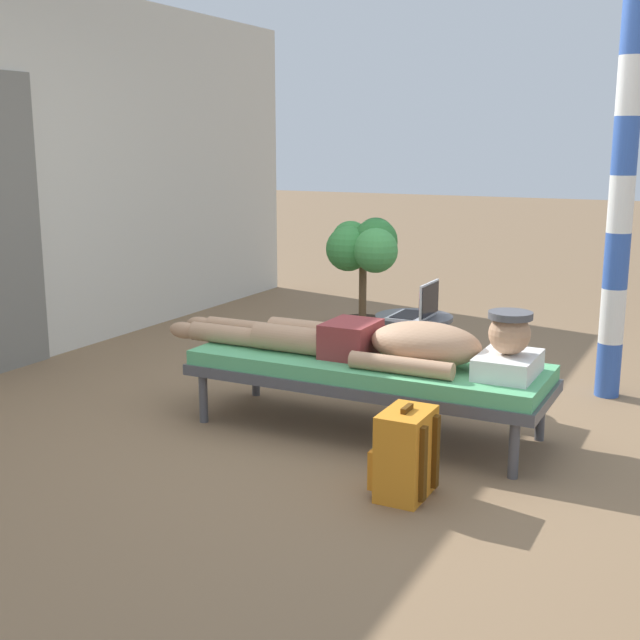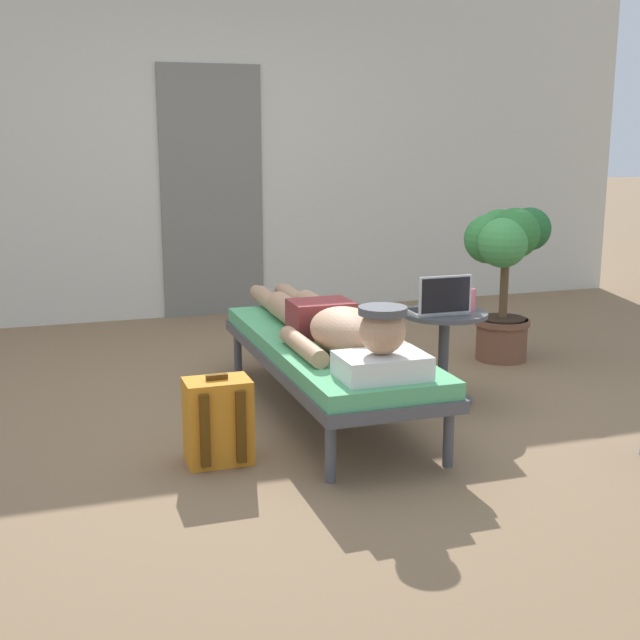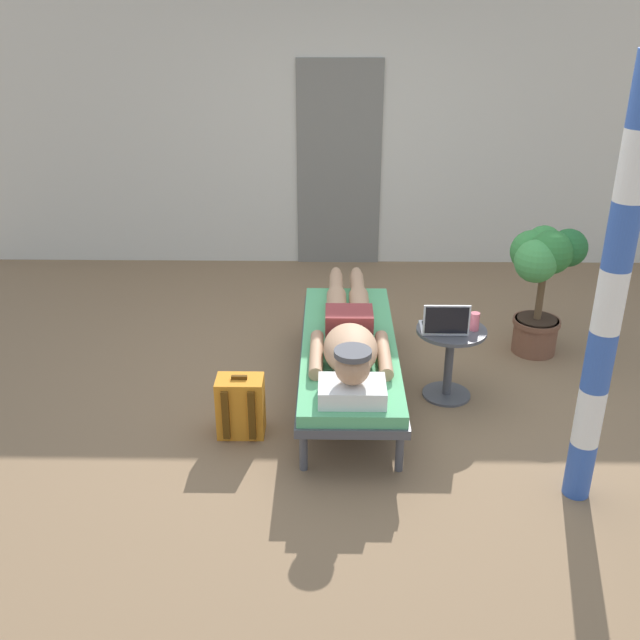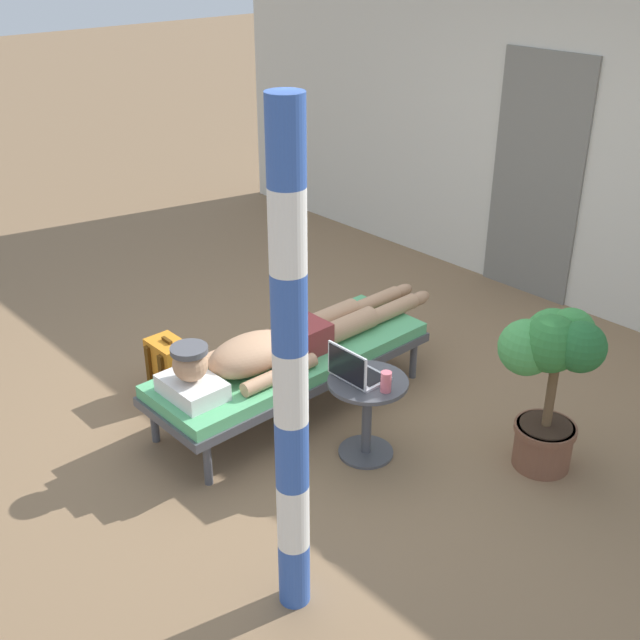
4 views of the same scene
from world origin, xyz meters
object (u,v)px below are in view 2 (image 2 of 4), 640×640
object	(u,v)px
person_reclining	(333,325)
backpack	(218,422)
side_table	(444,341)
lounge_chair	(326,352)
drink_glass	(470,300)
potted_plant	(505,257)
laptop	(440,304)

from	to	relation	value
person_reclining	backpack	world-z (taller)	person_reclining
person_reclining	side_table	xyz separation A→B (m)	(0.70, 0.10, -0.16)
lounge_chair	side_table	xyz separation A→B (m)	(0.70, -0.01, 0.01)
drink_glass	potted_plant	distance (m)	0.94
drink_glass	backpack	bearing A→B (deg)	-162.71
lounge_chair	laptop	bearing A→B (deg)	-5.13
backpack	lounge_chair	bearing A→B (deg)	35.32
person_reclining	potted_plant	distance (m)	1.67
side_table	drink_glass	distance (m)	0.27
lounge_chair	potted_plant	size ratio (longest dim) A/B	1.92
side_table	potted_plant	distance (m)	1.09
person_reclining	potted_plant	size ratio (longest dim) A/B	2.10
person_reclining	laptop	bearing A→B (deg)	3.98
lounge_chair	person_reclining	bearing A→B (deg)	-90.00
side_table	drink_glass	bearing A→B (deg)	-3.40
side_table	person_reclining	bearing A→B (deg)	-172.21
side_table	laptop	size ratio (longest dim) A/B	1.69
backpack	potted_plant	size ratio (longest dim) A/B	0.41
potted_plant	laptop	bearing A→B (deg)	-138.83
person_reclining	laptop	xyz separation A→B (m)	(0.64, 0.04, 0.06)
lounge_chair	side_table	bearing A→B (deg)	-0.50
person_reclining	side_table	distance (m)	0.72
laptop	backpack	bearing A→B (deg)	-161.82
person_reclining	drink_glass	distance (m)	0.86
laptop	backpack	size ratio (longest dim) A/B	0.73
lounge_chair	side_table	distance (m)	0.70
side_table	laptop	world-z (taller)	laptop
backpack	potted_plant	xyz separation A→B (m)	(2.18, 1.17, 0.51)
person_reclining	backpack	size ratio (longest dim) A/B	5.12
potted_plant	side_table	bearing A→B (deg)	-138.78
drink_glass	backpack	size ratio (longest dim) A/B	0.29
drink_glass	potted_plant	world-z (taller)	potted_plant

